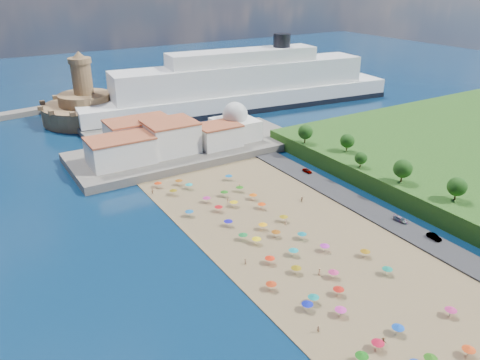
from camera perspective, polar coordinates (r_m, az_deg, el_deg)
ground at (r=123.08m, az=4.56°, el=-7.86°), size 700.00×700.00×0.00m
terrace at (r=184.00m, az=-6.27°, el=3.73°), size 90.00×36.00×3.00m
jetty at (r=208.24m, az=-15.99°, el=5.28°), size 18.00×70.00×2.40m
waterfront_buildings at (r=177.65m, az=-10.25°, el=4.92°), size 57.00×29.00×11.00m
domed_building at (r=188.83m, az=-0.60°, el=6.81°), size 16.00×16.00×15.00m
fortress at (r=234.72m, az=-18.28°, el=8.46°), size 40.00×40.00×32.40m
cruise_ship at (r=243.46m, az=0.39°, el=11.18°), size 167.65×42.33×36.29m
beach_parasols at (r=115.67m, az=6.67°, el=-8.99°), size 30.32×115.05×2.20m
beachgoers at (r=119.75m, az=6.06°, el=-8.28°), size 39.14×102.75×1.83m
parked_cars at (r=138.91m, az=19.11°, el=-4.63°), size 2.31×73.65×1.35m
hillside_trees at (r=147.17m, az=21.27°, el=0.43°), size 12.35×111.01×7.34m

